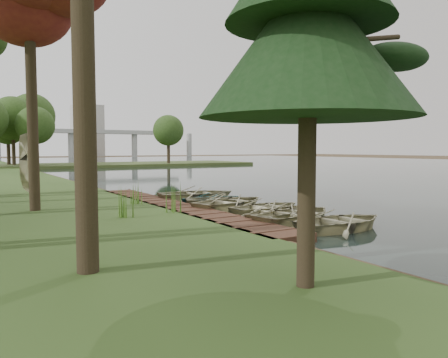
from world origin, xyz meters
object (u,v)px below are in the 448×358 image
rowboat_1 (297,212)px  boardwalk (174,208)px  rowboat_0 (343,219)px  rowboat_2 (281,210)px  stored_rowboat (28,187)px

rowboat_1 → boardwalk: bearing=12.4°
boardwalk → rowboat_0: size_ratio=4.54×
boardwalk → rowboat_1: size_ratio=4.19×
rowboat_1 → rowboat_2: bearing=-10.8°
boardwalk → rowboat_0: 7.62m
rowboat_0 → stored_rowboat: stored_rowboat is taller
stored_rowboat → rowboat_1: bearing=-137.8°
rowboat_0 → stored_rowboat: (-7.63, 15.54, 0.23)m
stored_rowboat → boardwalk: bearing=-136.5°
boardwalk → rowboat_0: (2.87, -7.05, 0.26)m
boardwalk → rowboat_2: bearing=-60.4°
rowboat_1 → rowboat_2: (-0.04, 0.87, -0.03)m
rowboat_1 → stored_rowboat: stored_rowboat is taller
rowboat_0 → rowboat_2: rowboat_0 is taller
boardwalk → stored_rowboat: 9.75m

